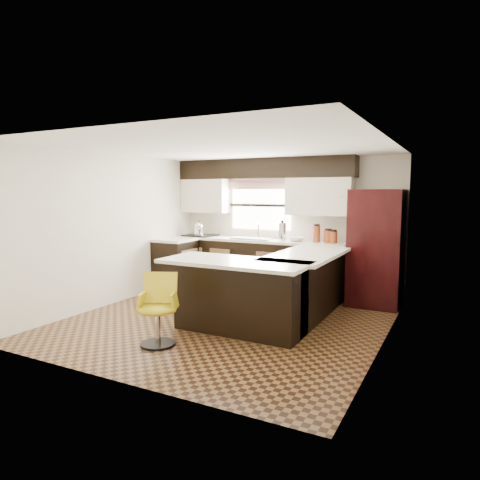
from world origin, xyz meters
The scene contains 30 objects.
floor centered at (0.00, 0.00, 0.00)m, with size 4.40×4.40×0.00m, color #49301A.
ceiling centered at (0.00, 0.00, 2.40)m, with size 4.40×4.40×0.00m, color silver.
wall_back centered at (0.00, 2.20, 1.20)m, with size 4.40×4.40×0.00m, color beige.
wall_front centered at (0.00, -2.20, 1.20)m, with size 4.40×4.40×0.00m, color beige.
wall_left centered at (-2.10, 0.00, 1.20)m, with size 4.40×4.40×0.00m, color beige.
wall_right centered at (2.10, 0.00, 1.20)m, with size 4.40×4.40×0.00m, color beige.
base_cab_back centered at (-0.45, 1.90, 0.45)m, with size 3.30×0.60×0.90m, color black.
base_cab_left centered at (-1.80, 1.25, 0.45)m, with size 0.60×0.70×0.90m, color black.
counter_back centered at (-0.45, 1.90, 0.92)m, with size 3.30×0.60×0.04m, color silver.
counter_left centered at (-1.80, 1.25, 0.92)m, with size 0.60×0.70×0.04m, color silver.
soffit centered at (-0.40, 2.03, 2.22)m, with size 3.40×0.35×0.36m, color black.
upper_cab_left centered at (-1.62, 2.03, 1.72)m, with size 0.94×0.35×0.64m, color beige.
upper_cab_right centered at (0.68, 2.03, 1.72)m, with size 1.14×0.35×0.64m, color beige.
window_pane centered at (-0.50, 2.18, 1.55)m, with size 1.20×0.02×0.90m, color white.
valance centered at (-0.50, 2.14, 1.94)m, with size 1.30×0.06×0.18m, color #D19B93.
sink centered at (-0.50, 1.88, 0.96)m, with size 0.75×0.45×0.03m, color #B2B2B7.
dishwasher centered at (0.55, 1.61, 0.43)m, with size 0.58×0.03×0.78m, color black.
cooktop centered at (-1.65, 1.88, 0.96)m, with size 0.58×0.50×0.03m, color black.
peninsula_long centered at (0.90, 0.62, 0.45)m, with size 0.60×1.95×0.90m, color black.
peninsula_return centered at (0.38, -0.35, 0.45)m, with size 1.65×0.60×0.90m, color black.
counter_pen_long centered at (0.95, 0.62, 0.92)m, with size 0.84×1.95×0.04m, color silver.
counter_pen_return centered at (0.35, -0.44, 0.92)m, with size 1.89×0.84×0.04m, color silver.
refrigerator centered at (1.69, 1.82, 0.92)m, with size 0.79×0.76×1.84m, color black.
bar_chair centered at (-0.25, -1.25, 0.42)m, with size 0.45×0.45×0.84m, color gold, non-canonical shape.
kettle centered at (-1.69, 1.88, 1.11)m, with size 0.20×0.20×0.27m, color silver, non-canonical shape.
percolator centered at (0.05, 1.90, 1.10)m, with size 0.14×0.14×0.32m, color silver.
mixing_bowl centered at (0.32, 1.90, 0.98)m, with size 0.30×0.30×0.07m, color white.
canister_large centered at (0.67, 1.92, 1.08)m, with size 0.13×0.13×0.28m, color brown.
canister_med centered at (0.87, 1.92, 1.05)m, with size 0.14×0.14×0.21m, color brown.
canister_small centered at (0.96, 1.92, 1.04)m, with size 0.14×0.14×0.20m, color brown.
Camera 1 is at (2.87, -5.12, 1.81)m, focal length 32.00 mm.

